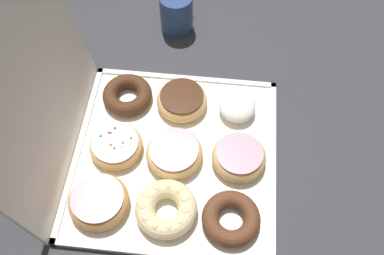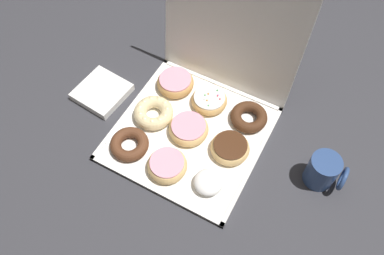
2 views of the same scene
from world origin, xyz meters
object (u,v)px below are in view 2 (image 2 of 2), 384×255
at_px(chocolate_frosted_donut_5, 230,149).
at_px(napkin_stack, 101,93).
at_px(pink_frosted_donut_1, 167,165).
at_px(donut_box, 190,134).
at_px(cruller_donut_3, 154,112).
at_px(powdered_filled_donut_2, 208,182).
at_px(coffee_mug, 324,171).
at_px(pink_frosted_donut_4, 189,128).
at_px(sprinkle_donut_7, 210,100).
at_px(chocolate_cake_ring_donut_0, 129,144).
at_px(pink_frosted_donut_6, 175,82).
at_px(chocolate_cake_ring_donut_8, 249,117).

relative_size(chocolate_frosted_donut_5, napkin_stack, 0.77).
xyz_separation_m(pink_frosted_donut_1, napkin_stack, (-0.32, 0.13, -0.02)).
height_order(donut_box, cruller_donut_3, cruller_donut_3).
relative_size(powdered_filled_donut_2, coffee_mug, 0.79).
bearing_deg(pink_frosted_donut_4, cruller_donut_3, -179.74).
relative_size(donut_box, sprinkle_donut_7, 3.80).
distance_m(chocolate_cake_ring_donut_0, sprinkle_donut_7, 0.28).
xyz_separation_m(pink_frosted_donut_6, coffee_mug, (0.51, -0.09, 0.02)).
distance_m(powdered_filled_donut_2, pink_frosted_donut_4, 0.18).
relative_size(donut_box, powdered_filled_donut_2, 5.25).
bearing_deg(chocolate_cake_ring_donut_8, coffee_mug, -17.89).
relative_size(donut_box, napkin_stack, 2.89).
xyz_separation_m(cruller_donut_3, napkin_stack, (-0.19, -0.01, -0.02)).
bearing_deg(sprinkle_donut_7, chocolate_cake_ring_donut_0, -118.20).
xyz_separation_m(pink_frosted_donut_1, sprinkle_donut_7, (0.00, 0.26, -0.00)).
bearing_deg(pink_frosted_donut_6, chocolate_cake_ring_donut_0, -91.28).
relative_size(powdered_filled_donut_2, chocolate_frosted_donut_5, 0.72).
bearing_deg(pink_frosted_donut_4, chocolate_frosted_donut_5, -2.36).
relative_size(pink_frosted_donut_1, cruller_donut_3, 0.93).
height_order(pink_frosted_donut_6, coffee_mug, coffee_mug).
relative_size(donut_box, chocolate_frosted_donut_5, 3.75).
bearing_deg(cruller_donut_3, chocolate_cake_ring_donut_8, 25.45).
bearing_deg(pink_frosted_donut_6, pink_frosted_donut_4, -47.20).
bearing_deg(coffee_mug, pink_frosted_donut_6, 170.16).
height_order(pink_frosted_donut_6, napkin_stack, pink_frosted_donut_6).
distance_m(donut_box, sprinkle_donut_7, 0.13).
xyz_separation_m(donut_box, pink_frosted_donut_4, (-0.01, 0.00, 0.03)).
height_order(pink_frosted_donut_1, powdered_filled_donut_2, same).
height_order(pink_frosted_donut_4, coffee_mug, coffee_mug).
bearing_deg(chocolate_frosted_donut_5, chocolate_cake_ring_donut_0, -154.99).
distance_m(chocolate_cake_ring_donut_8, coffee_mug, 0.27).
height_order(chocolate_cake_ring_donut_0, sprinkle_donut_7, sprinkle_donut_7).
distance_m(pink_frosted_donut_4, coffee_mug, 0.39).
bearing_deg(chocolate_cake_ring_donut_0, donut_box, 43.63).
distance_m(pink_frosted_donut_4, chocolate_cake_ring_donut_8, 0.19).
bearing_deg(pink_frosted_donut_4, chocolate_cake_ring_donut_8, 41.63).
bearing_deg(donut_box, pink_frosted_donut_4, 157.27).
bearing_deg(chocolate_cake_ring_donut_0, cruller_donut_3, 87.74).
xyz_separation_m(pink_frosted_donut_6, napkin_stack, (-0.20, -0.14, -0.02)).
distance_m(pink_frosted_donut_4, pink_frosted_donut_6, 0.18).
xyz_separation_m(pink_frosted_donut_1, coffee_mug, (0.39, 0.18, 0.02)).
relative_size(chocolate_cake_ring_donut_0, napkin_stack, 0.77).
bearing_deg(pink_frosted_donut_4, powdered_filled_donut_2, -44.36).
relative_size(chocolate_cake_ring_donut_0, sprinkle_donut_7, 1.01).
relative_size(pink_frosted_donut_1, chocolate_frosted_donut_5, 1.00).
height_order(coffee_mug, napkin_stack, coffee_mug).
bearing_deg(napkin_stack, coffee_mug, 3.81).
height_order(cruller_donut_3, chocolate_frosted_donut_5, cruller_donut_3).
relative_size(pink_frosted_donut_1, sprinkle_donut_7, 1.01).
bearing_deg(coffee_mug, pink_frosted_donut_1, -155.31).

